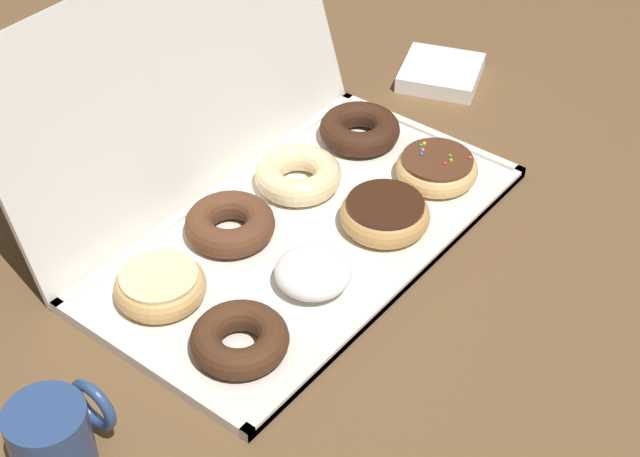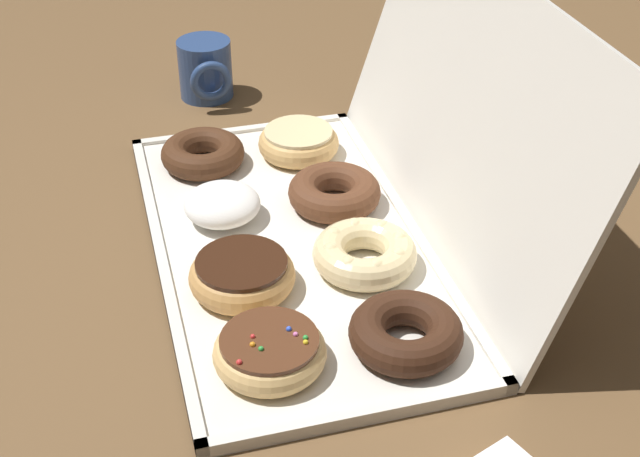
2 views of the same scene
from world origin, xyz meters
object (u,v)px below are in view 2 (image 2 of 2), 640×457
(donut_box, at_px, (289,246))
(cruller_donut_6, at_px, (365,253))
(chocolate_frosted_donut_2, at_px, (242,274))
(chocolate_cake_ring_donut_5, at_px, (334,192))
(chocolate_cake_ring_donut_0, at_px, (203,154))
(glazed_ring_donut_4, at_px, (299,142))
(powdered_filled_donut_1, at_px, (222,204))
(chocolate_cake_ring_donut_7, at_px, (406,333))
(sprinkle_donut_3, at_px, (270,351))
(coffee_mug, at_px, (206,69))

(donut_box, xyz_separation_m, cruller_donut_6, (0.07, 0.07, 0.02))
(donut_box, bearing_deg, chocolate_frosted_donut_2, -43.94)
(donut_box, relative_size, chocolate_cake_ring_donut_5, 5.03)
(chocolate_cake_ring_donut_0, xyz_separation_m, chocolate_frosted_donut_2, (0.27, -0.00, 0.00))
(chocolate_frosted_donut_2, height_order, glazed_ring_donut_4, chocolate_frosted_donut_2)
(powdered_filled_donut_1, distance_m, chocolate_cake_ring_donut_5, 0.14)
(chocolate_cake_ring_donut_5, relative_size, chocolate_cake_ring_donut_7, 1.00)
(chocolate_cake_ring_donut_5, bearing_deg, chocolate_frosted_donut_2, -46.43)
(powdered_filled_donut_1, relative_size, sprinkle_donut_3, 0.83)
(cruller_donut_6, bearing_deg, chocolate_cake_ring_donut_7, -0.34)
(glazed_ring_donut_4, bearing_deg, cruller_donut_6, 1.88)
(donut_box, bearing_deg, chocolate_cake_ring_donut_7, 18.60)
(chocolate_cake_ring_donut_0, xyz_separation_m, coffee_mug, (-0.22, 0.04, 0.02))
(cruller_donut_6, bearing_deg, chocolate_cake_ring_donut_5, 178.73)
(powdered_filled_donut_1, bearing_deg, chocolate_frosted_donut_2, -1.53)
(chocolate_cake_ring_donut_0, bearing_deg, chocolate_cake_ring_donut_7, 18.57)
(powdered_filled_donut_1, distance_m, chocolate_frosted_donut_2, 0.14)
(chocolate_cake_ring_donut_0, height_order, sprinkle_donut_3, sprinkle_donut_3)
(sprinkle_donut_3, xyz_separation_m, cruller_donut_6, (-0.13, 0.14, 0.00))
(glazed_ring_donut_4, bearing_deg, chocolate_cake_ring_donut_7, 1.13)
(donut_box, height_order, glazed_ring_donut_4, glazed_ring_donut_4)
(glazed_ring_donut_4, height_order, chocolate_cake_ring_donut_5, same)
(cruller_donut_6, xyz_separation_m, chocolate_cake_ring_donut_7, (0.14, -0.00, -0.00))
(powdered_filled_donut_1, xyz_separation_m, sprinkle_donut_3, (0.27, -0.00, -0.00))
(chocolate_cake_ring_donut_0, bearing_deg, coffee_mug, 169.47)
(powdered_filled_donut_1, bearing_deg, coffee_mug, 173.73)
(chocolate_cake_ring_donut_5, bearing_deg, coffee_mug, -164.62)
(chocolate_frosted_donut_2, bearing_deg, glazed_ring_donut_4, 154.13)
(glazed_ring_donut_4, bearing_deg, sprinkle_donut_3, -18.03)
(sprinkle_donut_3, relative_size, chocolate_cake_ring_donut_7, 0.97)
(donut_box, height_order, cruller_donut_6, cruller_donut_6)
(powdered_filled_donut_1, height_order, chocolate_cake_ring_donut_5, powdered_filled_donut_1)
(glazed_ring_donut_4, distance_m, coffee_mug, 0.24)
(chocolate_cake_ring_donut_0, relative_size, powdered_filled_donut_1, 1.20)
(chocolate_cake_ring_donut_7, bearing_deg, chocolate_cake_ring_donut_0, -161.43)
(powdered_filled_donut_1, xyz_separation_m, chocolate_cake_ring_donut_7, (0.27, 0.13, -0.00))
(chocolate_cake_ring_donut_5, bearing_deg, glazed_ring_donut_4, -175.03)
(coffee_mug, bearing_deg, chocolate_cake_ring_donut_5, 15.38)
(sprinkle_donut_3, height_order, cruller_donut_6, same)
(powdered_filled_donut_1, height_order, chocolate_cake_ring_donut_7, powdered_filled_donut_1)
(donut_box, height_order, chocolate_frosted_donut_2, chocolate_frosted_donut_2)
(chocolate_frosted_donut_2, relative_size, chocolate_cake_ring_donut_5, 1.01)
(donut_box, bearing_deg, powdered_filled_donut_1, -136.93)
(chocolate_cake_ring_donut_0, height_order, chocolate_cake_ring_donut_5, chocolate_cake_ring_donut_5)
(chocolate_cake_ring_donut_5, height_order, chocolate_cake_ring_donut_7, same)
(chocolate_cake_ring_donut_0, relative_size, chocolate_cake_ring_donut_7, 0.96)
(chocolate_cake_ring_donut_7, bearing_deg, donut_box, -161.40)
(glazed_ring_donut_4, distance_m, chocolate_cake_ring_donut_5, 0.13)
(donut_box, distance_m, chocolate_frosted_donut_2, 0.10)
(donut_box, height_order, sprinkle_donut_3, sprinkle_donut_3)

